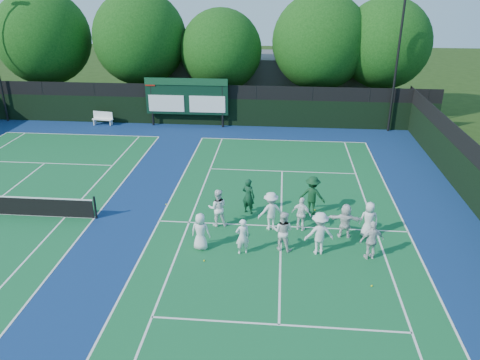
{
  "coord_description": "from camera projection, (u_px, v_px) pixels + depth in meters",
  "views": [
    {
      "loc": [
        -0.18,
        -17.2,
        10.13
      ],
      "look_at": [
        -2.0,
        3.0,
        1.3
      ],
      "focal_mm": 35.0,
      "sensor_mm": 36.0,
      "label": 1
    }
  ],
  "objects": [
    {
      "name": "player_back_0",
      "position": [
        218.0,
        208.0,
        20.43
      ],
      "size": [
        0.92,
        0.77,
        1.72
      ],
      "primitive_type": "imported",
      "rotation": [
        0.0,
        0.0,
        3.29
      ],
      "color": "white",
      "rests_on": "ground"
    },
    {
      "name": "coach_right",
      "position": [
        312.0,
        195.0,
        21.47
      ],
      "size": [
        1.32,
        0.95,
        1.84
      ],
      "primitive_type": "imported",
      "rotation": [
        0.0,
        0.0,
        2.9
      ],
      "color": "#0F3A1D",
      "rests_on": "ground"
    },
    {
      "name": "tennis_ball_4",
      "position": [
        322.0,
        216.0,
        21.47
      ],
      "size": [
        0.07,
        0.07,
        0.07
      ],
      "primitive_type": "sphere",
      "color": "#C8CF18",
      "rests_on": "ground"
    },
    {
      "name": "tennis_ball_5",
      "position": [
        317.0,
        227.0,
        20.57
      ],
      "size": [
        0.07,
        0.07,
        0.07
      ],
      "primitive_type": "sphere",
      "color": "#C8CF18",
      "rests_on": "ground"
    },
    {
      "name": "bench",
      "position": [
        103.0,
        118.0,
        34.66
      ],
      "size": [
        1.6,
        0.66,
        0.98
      ],
      "color": "white",
      "rests_on": "ground"
    },
    {
      "name": "player_front_1",
      "position": [
        242.0,
        236.0,
        18.36
      ],
      "size": [
        0.65,
        0.54,
        1.53
      ],
      "primitive_type": "imported",
      "rotation": [
        0.0,
        0.0,
        3.49
      ],
      "color": "white",
      "rests_on": "ground"
    },
    {
      "name": "tennis_ball_2",
      "position": [
        372.0,
        286.0,
        16.63
      ],
      "size": [
        0.07,
        0.07,
        0.07
      ],
      "primitive_type": "sphere",
      "color": "#C8CF18",
      "rests_on": "ground"
    },
    {
      "name": "player_back_2",
      "position": [
        302.0,
        214.0,
        20.09
      ],
      "size": [
        0.98,
        0.72,
        1.54
      ],
      "primitive_type": "imported",
      "rotation": [
        0.0,
        0.0,
        2.71
      ],
      "color": "white",
      "rests_on": "ground"
    },
    {
      "name": "scoreboard",
      "position": [
        186.0,
        97.0,
        33.67
      ],
      "size": [
        6.0,
        0.21,
        3.55
      ],
      "color": "black",
      "rests_on": "ground"
    },
    {
      "name": "back_fence",
      "position": [
        202.0,
        107.0,
        34.3
      ],
      "size": [
        34.0,
        0.08,
        3.0
      ],
      "color": "black",
      "rests_on": "ground"
    },
    {
      "name": "tennis_ball_3",
      "position": [
        166.0,
        204.0,
        22.59
      ],
      "size": [
        0.07,
        0.07,
        0.07
      ],
      "primitive_type": "sphere",
      "color": "#C8CF18",
      "rests_on": "ground"
    },
    {
      "name": "tennis_ball_1",
      "position": [
        315.0,
        210.0,
        22.04
      ],
      "size": [
        0.07,
        0.07,
        0.07
      ],
      "primitive_type": "sphere",
      "color": "#C8CF18",
      "rests_on": "ground"
    },
    {
      "name": "coach_left",
      "position": [
        248.0,
        196.0,
        21.52
      ],
      "size": [
        0.74,
        0.63,
        1.72
      ],
      "primitive_type": "imported",
      "rotation": [
        0.0,
        0.0,
        2.71
      ],
      "color": "#0F3921",
      "rests_on": "ground"
    },
    {
      "name": "player_front_3",
      "position": [
        319.0,
        233.0,
        18.31
      ],
      "size": [
        1.26,
        0.86,
        1.8
      ],
      "primitive_type": "imported",
      "rotation": [
        0.0,
        0.0,
        3.32
      ],
      "color": "white",
      "rests_on": "ground"
    },
    {
      "name": "tree_b",
      "position": [
        142.0,
        40.0,
        36.3
      ],
      "size": [
        7.2,
        7.2,
        9.38
      ],
      "color": "black",
      "rests_on": "ground"
    },
    {
      "name": "player_front_0",
      "position": [
        201.0,
        232.0,
        18.68
      ],
      "size": [
        0.82,
        0.59,
        1.57
      ],
      "primitive_type": "imported",
      "rotation": [
        0.0,
        0.0,
        3.02
      ],
      "color": "white",
      "rests_on": "ground"
    },
    {
      "name": "player_front_4",
      "position": [
        372.0,
        240.0,
        18.0
      ],
      "size": [
        1.02,
        0.63,
        1.63
      ],
      "primitive_type": "imported",
      "rotation": [
        0.0,
        0.0,
        3.41
      ],
      "color": "silver",
      "rests_on": "ground"
    },
    {
      "name": "light_pole_right",
      "position": [
        400.0,
        40.0,
        30.94
      ],
      "size": [
        1.2,
        0.3,
        10.12
      ],
      "color": "black",
      "rests_on": "ground"
    },
    {
      "name": "ground",
      "position": [
        281.0,
        238.0,
        19.74
      ],
      "size": [
        120.0,
        120.0,
        0.0
      ],
      "primitive_type": "plane",
      "color": "#1B320D",
      "rests_on": "ground"
    },
    {
      "name": "player_back_4",
      "position": [
        369.0,
        220.0,
        19.61
      ],
      "size": [
        0.78,
        0.51,
        1.57
      ],
      "primitive_type": "imported",
      "rotation": [
        0.0,
        0.0,
        3.12
      ],
      "color": "white",
      "rests_on": "ground"
    },
    {
      "name": "clubhouse",
      "position": [
        261.0,
        78.0,
        41.02
      ],
      "size": [
        18.0,
        6.0,
        4.0
      ],
      "primitive_type": "cube",
      "color": "#55555A",
      "rests_on": "ground"
    },
    {
      "name": "player_front_2",
      "position": [
        283.0,
        231.0,
        18.6
      ],
      "size": [
        0.97,
        0.85,
        1.69
      ],
      "primitive_type": "imported",
      "rotation": [
        0.0,
        0.0,
        2.85
      ],
      "color": "silver",
      "rests_on": "ground"
    },
    {
      "name": "tree_e",
      "position": [
        387.0,
        46.0,
        34.84
      ],
      "size": [
        6.68,
        6.68,
        8.92
      ],
      "color": "black",
      "rests_on": "ground"
    },
    {
      "name": "tennis_ball_0",
      "position": [
        204.0,
        261.0,
        18.11
      ],
      "size": [
        0.07,
        0.07,
        0.07
      ],
      "primitive_type": "sphere",
      "color": "#C8CF18",
      "rests_on": "ground"
    },
    {
      "name": "tree_a",
      "position": [
        46.0,
        40.0,
        36.96
      ],
      "size": [
        7.34,
        7.34,
        9.4
      ],
      "color": "black",
      "rests_on": "ground"
    },
    {
      "name": "tree_c",
      "position": [
        223.0,
        52.0,
        36.1
      ],
      "size": [
        6.26,
        6.26,
        8.08
      ],
      "color": "black",
      "rests_on": "ground"
    },
    {
      "name": "near_court",
      "position": [
        281.0,
        226.0,
        20.65
      ],
      "size": [
        11.05,
        23.85,
        0.01
      ],
      "color": "#125A2E",
      "rests_on": "ground"
    },
    {
      "name": "player_back_3",
      "position": [
        345.0,
        221.0,
        19.56
      ],
      "size": [
        1.44,
        0.58,
        1.52
      ],
      "primitive_type": "imported",
      "rotation": [
        0.0,
        0.0,
        3.05
      ],
      "color": "white",
      "rests_on": "ground"
    },
    {
      "name": "player_back_1",
      "position": [
        271.0,
        211.0,
        20.13
      ],
      "size": [
        1.28,
        1.01,
        1.74
      ],
      "primitive_type": "imported",
      "rotation": [
        0.0,
        0.0,
        3.51
      ],
      "color": "white",
      "rests_on": "ground"
    },
    {
      "name": "court_apron",
      "position": [
        148.0,
        221.0,
        21.15
      ],
      "size": [
        34.0,
        32.0,
        0.01
      ],
      "primitive_type": "cube",
      "color": "navy",
      "rests_on": "ground"
    },
    {
      "name": "tree_d",
      "position": [
        322.0,
        44.0,
        35.21
      ],
      "size": [
        7.22,
        7.22,
        9.26
      ],
      "color": "black",
      "rests_on": "ground"
    }
  ]
}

